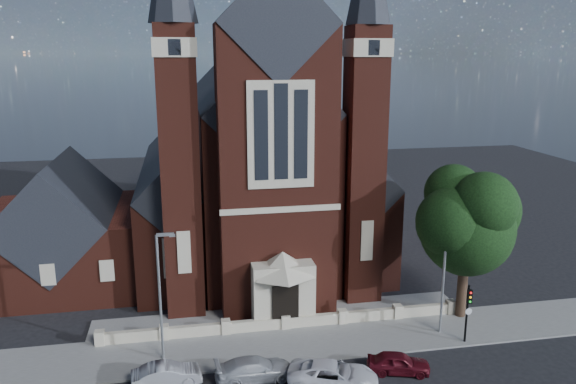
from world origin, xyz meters
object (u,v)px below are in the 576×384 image
at_px(parish_hall, 63,234).
at_px(car_dark_red, 398,363).
at_px(street_tree, 471,224).
at_px(car_white_suv, 333,375).
at_px(traffic_signal, 468,306).
at_px(church, 252,165).
at_px(car_silver_a, 167,375).
at_px(street_lamp_left, 161,290).
at_px(car_silver_b, 255,369).
at_px(street_lamp_right, 445,269).

bearing_deg(parish_hall, car_dark_red, -39.85).
distance_m(street_tree, car_white_suv, 14.31).
bearing_deg(parish_hall, traffic_signal, -29.98).
bearing_deg(church, car_silver_a, -109.67).
xyz_separation_m(street_lamp_left, car_white_suv, (9.29, -4.59, -3.90)).
bearing_deg(church, parish_hall, -162.84).
bearing_deg(car_white_suv, car_silver_a, 98.23).
bearing_deg(car_silver_b, parish_hall, 34.01).
distance_m(church, street_lamp_left, 20.84).
distance_m(street_lamp_right, traffic_signal, 2.71).
xyz_separation_m(street_tree, street_lamp_right, (-2.51, -1.71, -2.36)).
bearing_deg(car_silver_a, church, -25.53).
bearing_deg(car_silver_a, parish_hall, 20.44).
relative_size(church, street_lamp_left, 4.31).
relative_size(street_lamp_left, car_silver_a, 2.09).
xyz_separation_m(street_lamp_right, traffic_signal, (0.91, -1.57, -2.02)).
bearing_deg(car_silver_b, street_lamp_left, 55.09).
bearing_deg(car_silver_a, car_silver_b, -100.20).
relative_size(parish_hall, street_lamp_right, 1.51).
bearing_deg(car_dark_red, car_silver_a, 100.42).
relative_size(street_lamp_left, car_silver_b, 1.80).
bearing_deg(car_silver_b, church, -10.93).
height_order(street_lamp_left, traffic_signal, street_lamp_left).
xyz_separation_m(parish_hall, car_silver_b, (13.17, -17.09, -3.36)).
relative_size(parish_hall, street_tree, 1.14).
bearing_deg(traffic_signal, car_silver_a, -176.52).
relative_size(car_silver_a, car_dark_red, 1.06).
xyz_separation_m(parish_hall, street_tree, (28.60, -12.29, 2.95)).
distance_m(traffic_signal, car_silver_a, 18.88).
height_order(parish_hall, street_lamp_right, parish_hall).
bearing_deg(car_dark_red, car_silver_b, 99.84).
xyz_separation_m(church, street_lamp_right, (10.09, -18.94, -3.59)).
bearing_deg(street_lamp_right, church, 118.04).
distance_m(parish_hall, traffic_signal, 31.20).
bearing_deg(traffic_signal, car_dark_red, -156.65).
xyz_separation_m(church, car_dark_red, (5.50, -22.89, -7.56)).
distance_m(car_white_suv, car_dark_red, 4.18).
bearing_deg(street_tree, street_lamp_right, -145.74).
bearing_deg(car_silver_b, car_silver_a, 82.05).
height_order(street_lamp_left, street_lamp_right, same).
bearing_deg(car_white_suv, traffic_signal, -52.71).
bearing_deg(parish_hall, street_tree, -23.26).
bearing_deg(church, street_lamp_left, -112.66).
xyz_separation_m(street_lamp_right, car_silver_b, (-12.92, -3.09, -3.95)).
distance_m(street_tree, traffic_signal, 5.70).
xyz_separation_m(traffic_signal, car_silver_b, (-13.83, -1.51, -1.93)).
bearing_deg(street_lamp_right, car_silver_a, -171.34).
distance_m(church, car_white_suv, 24.74).
xyz_separation_m(church, parish_hall, (-16.00, -4.94, -4.17)).
bearing_deg(street_tree, car_white_suv, -150.68).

